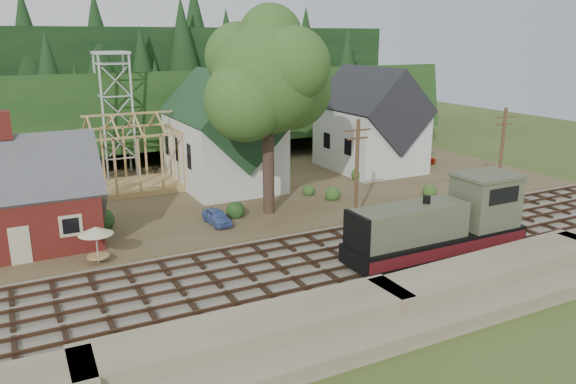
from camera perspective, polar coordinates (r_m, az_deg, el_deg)
name	(u,v)px	position (r m, az deg, el deg)	size (l,w,h in m)	color
ground	(309,264)	(35.59, 2.10, -7.30)	(140.00, 140.00, 0.00)	#384C1E
embankment	(392,323)	(29.22, 10.52, -12.94)	(64.00, 5.00, 1.60)	#7F7259
railroad_bed	(309,263)	(35.56, 2.10, -7.18)	(64.00, 11.00, 0.16)	#726B5B
village_flat	(211,193)	(51.11, -7.85, -0.10)	(64.00, 26.00, 0.30)	brown
hillside	(146,149)	(73.65, -14.20, 4.27)	(70.00, 28.00, 8.00)	#1E3F19
ridge	(121,131)	(89.09, -16.64, 5.99)	(80.00, 20.00, 12.00)	black
depot	(14,204)	(40.90, -26.07, -1.09)	(10.80, 7.41, 9.00)	#521312
church	(223,133)	(52.23, -6.60, 5.94)	(8.40, 15.17, 13.00)	silver
farmhouse	(370,126)	(59.23, 8.35, 6.70)	(8.40, 10.80, 10.60)	silver
timber_frame	(131,157)	(52.60, -15.63, 3.41)	(8.20, 6.20, 6.99)	tan
lattice_tower	(112,77)	(57.55, -17.42, 11.09)	(3.20, 3.20, 12.12)	silver
big_tree	(269,86)	(42.90, -1.92, 10.73)	(10.90, 8.40, 14.70)	#38281E
telegraph_pole_near	(357,170)	(42.03, 7.00, 2.28)	(2.20, 0.28, 8.00)	#4C331E
telegraph_pole_far	(502,151)	(51.85, 20.89, 3.89)	(2.20, 0.28, 8.00)	#4C331E
locomotive	(443,225)	(37.14, 15.51, -3.25)	(12.58, 3.14, 5.01)	black
car_blue	(217,217)	(42.06, -7.24, -2.50)	(1.35, 3.35, 1.14)	#5772BC
car_red	(418,158)	(63.34, 13.05, 3.34)	(1.84, 3.99, 1.11)	red
patio_set	(96,232)	(36.17, -18.95, -3.89)	(2.11, 2.11, 2.35)	silver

